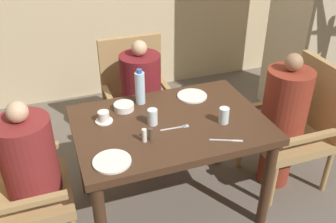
{
  "coord_description": "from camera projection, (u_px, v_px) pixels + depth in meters",
  "views": [
    {
      "loc": [
        -0.68,
        -1.87,
        2.02
      ],
      "look_at": [
        0.0,
        0.04,
        0.78
      ],
      "focal_mm": 40.0,
      "sensor_mm": 36.0,
      "label": 1
    }
  ],
  "objects": [
    {
      "name": "ground_plane",
      "position": [
        170.0,
        205.0,
        2.75
      ],
      "size": [
        16.0,
        16.0,
        0.0
      ],
      "primitive_type": "plane",
      "color": "#60564C"
    },
    {
      "name": "dining_table",
      "position": [
        170.0,
        135.0,
        2.42
      ],
      "size": [
        1.21,
        0.83,
        0.73
      ],
      "color": "#422819",
      "rests_on": "ground_plane"
    },
    {
      "name": "chair_left_side",
      "position": [
        7.0,
        186.0,
        2.2
      ],
      "size": [
        0.54,
        0.53,
        0.96
      ],
      "color": "#A88451",
      "rests_on": "ground_plane"
    },
    {
      "name": "diner_in_left_chair",
      "position": [
        33.0,
        176.0,
        2.22
      ],
      "size": [
        0.32,
        0.32,
        1.04
      ],
      "color": "maroon",
      "rests_on": "ground_plane"
    },
    {
      "name": "chair_far_side",
      "position": [
        137.0,
        94.0,
        3.16
      ],
      "size": [
        0.53,
        0.54,
        0.96
      ],
      "color": "#A88451",
      "rests_on": "ground_plane"
    },
    {
      "name": "diner_in_far_chair",
      "position": [
        141.0,
        100.0,
        3.02
      ],
      "size": [
        0.32,
        0.32,
        1.03
      ],
      "color": "maroon",
      "rests_on": "ground_plane"
    },
    {
      "name": "chair_right_side",
      "position": [
        299.0,
        123.0,
        2.78
      ],
      "size": [
        0.54,
        0.53,
        0.96
      ],
      "color": "#A88451",
      "rests_on": "ground_plane"
    },
    {
      "name": "diner_in_right_chair",
      "position": [
        283.0,
        121.0,
        2.71
      ],
      "size": [
        0.32,
        0.32,
        1.07
      ],
      "color": "maroon",
      "rests_on": "ground_plane"
    },
    {
      "name": "plate_main_left",
      "position": [
        112.0,
        161.0,
        2.02
      ],
      "size": [
        0.21,
        0.21,
        0.01
      ],
      "color": "white",
      "rests_on": "dining_table"
    },
    {
      "name": "plate_main_right",
      "position": [
        192.0,
        96.0,
        2.64
      ],
      "size": [
        0.21,
        0.21,
        0.01
      ],
      "color": "white",
      "rests_on": "dining_table"
    },
    {
      "name": "teacup_with_saucer",
      "position": [
        104.0,
        117.0,
        2.35
      ],
      "size": [
        0.11,
        0.11,
        0.07
      ],
      "color": "white",
      "rests_on": "dining_table"
    },
    {
      "name": "bowl_small",
      "position": [
        124.0,
        107.0,
        2.48
      ],
      "size": [
        0.13,
        0.13,
        0.04
      ],
      "color": "white",
      "rests_on": "dining_table"
    },
    {
      "name": "water_bottle",
      "position": [
        140.0,
        88.0,
        2.51
      ],
      "size": [
        0.07,
        0.07,
        0.25
      ],
      "color": "silver",
      "rests_on": "dining_table"
    },
    {
      "name": "glass_tall_near",
      "position": [
        224.0,
        115.0,
        2.33
      ],
      "size": [
        0.06,
        0.06,
        0.1
      ],
      "color": "silver",
      "rests_on": "dining_table"
    },
    {
      "name": "glass_tall_mid",
      "position": [
        153.0,
        117.0,
        2.32
      ],
      "size": [
        0.06,
        0.06,
        0.1
      ],
      "color": "silver",
      "rests_on": "dining_table"
    },
    {
      "name": "salt_shaker",
      "position": [
        144.0,
        135.0,
        2.16
      ],
      "size": [
        0.03,
        0.03,
        0.08
      ],
      "color": "white",
      "rests_on": "dining_table"
    },
    {
      "name": "pepper_shaker",
      "position": [
        151.0,
        134.0,
        2.18
      ],
      "size": [
        0.03,
        0.03,
        0.08
      ],
      "color": "#4C3D2D",
      "rests_on": "dining_table"
    },
    {
      "name": "fork_beside_plate",
      "position": [
        178.0,
        127.0,
        2.31
      ],
      "size": [
        0.18,
        0.03,
        0.0
      ],
      "color": "silver",
      "rests_on": "dining_table"
    },
    {
      "name": "knife_beside_plate",
      "position": [
        228.0,
        140.0,
        2.19
      ],
      "size": [
        0.18,
        0.09,
        0.0
      ],
      "color": "silver",
      "rests_on": "dining_table"
    }
  ]
}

